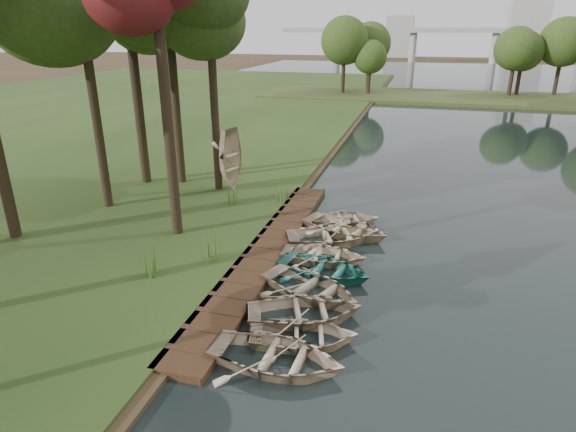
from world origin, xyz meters
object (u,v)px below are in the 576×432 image
(rowboat_0, at_px, (276,354))
(rowboat_2, at_px, (305,309))
(boardwalk, at_px, (267,251))
(rowboat_1, at_px, (303,334))
(stored_rowboat, at_px, (232,184))

(rowboat_0, relative_size, rowboat_2, 1.03)
(boardwalk, bearing_deg, rowboat_2, -58.73)
(rowboat_2, bearing_deg, rowboat_1, 170.88)
(stored_rowboat, bearing_deg, rowboat_2, -131.39)
(rowboat_1, bearing_deg, rowboat_2, -2.71)
(rowboat_0, bearing_deg, stored_rowboat, 28.89)
(rowboat_1, height_order, stored_rowboat, stored_rowboat)
(boardwalk, distance_m, stored_rowboat, 7.72)
(rowboat_2, xyz_separation_m, stored_rowboat, (-6.71, 10.82, 0.23))
(stored_rowboat, bearing_deg, boardwalk, -131.03)
(boardwalk, height_order, rowboat_1, rowboat_1)
(rowboat_1, relative_size, rowboat_2, 0.88)
(rowboat_0, bearing_deg, rowboat_2, -2.26)
(boardwalk, bearing_deg, rowboat_1, -62.60)
(rowboat_0, relative_size, stored_rowboat, 1.09)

